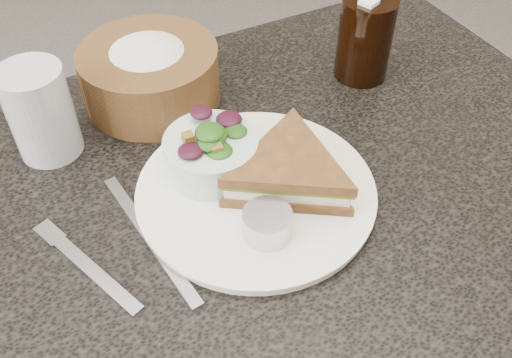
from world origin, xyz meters
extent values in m
cube|color=black|center=(0.00, 0.00, 0.38)|extent=(1.00, 0.70, 0.75)
cylinder|color=white|center=(0.00, -0.01, 0.76)|extent=(0.29, 0.29, 0.01)
cylinder|color=#B1B3B7|center=(-0.02, -0.07, 0.78)|extent=(0.07, 0.07, 0.03)
cone|color=orange|center=(0.01, 0.08, 0.78)|extent=(0.08, 0.08, 0.03)
cube|color=#A4A5A8|center=(-0.22, -0.02, 0.75)|extent=(0.07, 0.15, 0.00)
cube|color=#A5A9AD|center=(-0.14, -0.01, 0.75)|extent=(0.04, 0.22, 0.00)
cylinder|color=#ABB4BC|center=(-0.21, 0.20, 0.81)|extent=(0.10, 0.10, 0.13)
camera|label=1|loc=(-0.22, -0.43, 1.27)|focal=40.00mm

